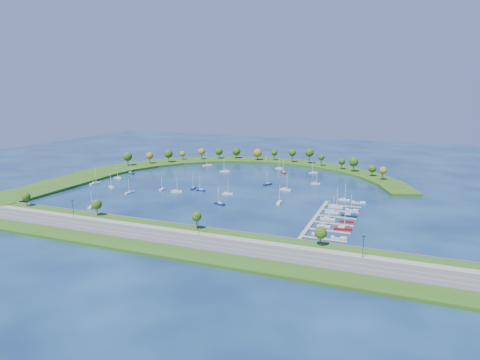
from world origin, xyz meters
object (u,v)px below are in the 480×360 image
at_px(docked_boat_5, 346,221).
at_px(docked_boat_11, 359,202).
at_px(moored_boat_9, 130,192).
at_px(docked_boat_1, 339,237).
at_px(moored_boat_8, 316,183).
at_px(docked_boat_8, 335,207).
at_px(moored_boat_14, 201,190).
at_px(moored_boat_16, 176,191).
at_px(moored_boat_6, 92,206).
at_px(moored_boat_15, 313,173).
at_px(moored_boat_17, 279,168).
at_px(moored_boat_1, 279,202).
at_px(docked_boat_9, 352,210).
at_px(docked_boat_10, 344,199).
at_px(moored_boat_5, 162,189).
at_px(docked_boat_7, 349,215).
at_px(moored_boat_0, 208,165).
at_px(moored_boat_11, 225,171).
at_px(dock_system, 327,219).
at_px(moored_boat_2, 193,188).
at_px(docked_boat_4, 328,219).
at_px(docked_boat_3, 343,228).
at_px(docked_boat_0, 319,233).
at_px(moored_boat_18, 118,178).
at_px(moored_boat_20, 131,173).
at_px(moored_boat_13, 286,189).
at_px(docked_boat_6, 332,212).
at_px(harbor_tower, 267,158).
at_px(moored_boat_12, 220,203).
at_px(moored_boat_19, 111,187).

height_order(docked_boat_5, docked_boat_11, docked_boat_11).
relative_size(moored_boat_9, docked_boat_1, 1.46).
bearing_deg(moored_boat_8, docked_boat_8, -87.90).
height_order(moored_boat_14, moored_boat_16, moored_boat_16).
distance_m(moored_boat_6, moored_boat_8, 168.66).
bearing_deg(moored_boat_15, moored_boat_17, -56.08).
relative_size(moored_boat_1, docked_boat_9, 1.62).
bearing_deg(docked_boat_8, docked_boat_10, 74.30).
bearing_deg(moored_boat_5, moored_boat_15, 139.81).
distance_m(moored_boat_5, docked_boat_7, 140.08).
bearing_deg(moored_boat_8, moored_boat_15, 84.55).
relative_size(moored_boat_15, docked_boat_9, 1.51).
bearing_deg(docked_boat_9, moored_boat_0, 146.34).
bearing_deg(moored_boat_11, docked_boat_7, 114.43).
bearing_deg(docked_boat_8, dock_system, -99.29).
distance_m(moored_boat_2, moored_boat_11, 70.47).
xyz_separation_m(moored_boat_5, moored_boat_14, (28.27, 7.35, 0.01)).
bearing_deg(docked_boat_4, docked_boat_3, -52.91).
relative_size(docked_boat_5, docked_boat_9, 1.05).
xyz_separation_m(moored_boat_0, docked_boat_7, (151.46, -120.23, -0.02)).
bearing_deg(docked_boat_11, docked_boat_1, -96.89).
relative_size(moored_boat_16, docked_boat_8, 0.91).
xyz_separation_m(dock_system, docked_boat_10, (2.63, 47.42, 0.54)).
relative_size(moored_boat_5, docked_boat_3, 0.71).
height_order(docked_boat_0, docked_boat_4, docked_boat_4).
bearing_deg(moored_boat_5, moored_boat_18, -109.27).
distance_m(moored_boat_2, docked_boat_11, 120.71).
bearing_deg(moored_boat_20, moored_boat_8, 18.69).
distance_m(moored_boat_6, moored_boat_20, 108.93).
bearing_deg(moored_boat_16, moored_boat_13, 0.66).
xyz_separation_m(moored_boat_16, docked_boat_6, (114.99, -12.11, -0.01)).
height_order(moored_boat_15, docked_boat_3, docked_boat_3).
bearing_deg(docked_boat_10, docked_boat_11, -24.76).
xyz_separation_m(dock_system, docked_boat_7, (10.71, 11.69, 0.59)).
height_order(harbor_tower, moored_boat_13, moored_boat_13).
bearing_deg(docked_boat_6, harbor_tower, 118.89).
bearing_deg(moored_boat_14, docked_boat_5, 162.77).
bearing_deg(moored_boat_18, docked_boat_3, 171.42).
height_order(moored_boat_1, moored_boat_8, moored_boat_1).
relative_size(moored_boat_11, docked_boat_5, 1.57).
xyz_separation_m(harbor_tower, docked_boat_6, (93.97, -160.55, -3.40)).
xyz_separation_m(moored_boat_1, moored_boat_12, (-35.19, -17.55, -0.02)).
bearing_deg(moored_boat_20, moored_boat_9, -42.65).
xyz_separation_m(moored_boat_13, moored_boat_18, (-142.81, -11.46, -0.04)).
relative_size(moored_boat_20, docked_boat_6, 0.99).
height_order(moored_boat_15, docked_boat_11, moored_boat_15).
relative_size(moored_boat_8, moored_boat_19, 0.95).
distance_m(moored_boat_12, moored_boat_18, 121.31).
xyz_separation_m(docked_boat_7, docked_boat_11, (1.87, 33.05, -0.29)).
xyz_separation_m(docked_boat_8, docked_boat_9, (10.48, -1.99, -0.37)).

